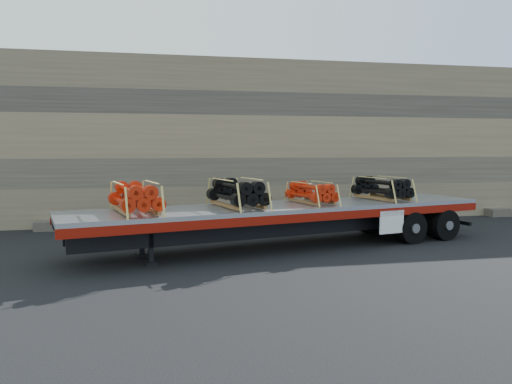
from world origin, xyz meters
TOP-DOWN VIEW (x-y plane):
  - ground at (0.00, 0.00)m, footprint 120.00×120.00m
  - rock_wall at (0.00, 6.50)m, footprint 44.00×3.00m
  - trailer at (0.11, -0.48)m, footprint 14.20×5.77m
  - bundle_front at (-4.56, -1.56)m, footprint 1.65×2.51m
  - bundle_midfront at (-1.53, -0.86)m, footprint 1.68×2.56m
  - bundle_midrear at (1.04, -0.26)m, footprint 1.35×2.05m
  - bundle_rear at (3.86, 0.39)m, footprint 1.53×2.34m

SIDE VIEW (x-z plane):
  - ground at x=0.00m, z-range 0.00..0.00m
  - trailer at x=0.11m, z-range 0.00..1.40m
  - bundle_midrear at x=1.04m, z-range 1.40..2.06m
  - bundle_rear at x=3.86m, z-range 1.40..2.16m
  - bundle_front at x=-4.56m, z-range 1.40..2.21m
  - bundle_midfront at x=-1.53m, z-range 1.40..2.23m
  - rock_wall at x=0.00m, z-range 0.00..7.00m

